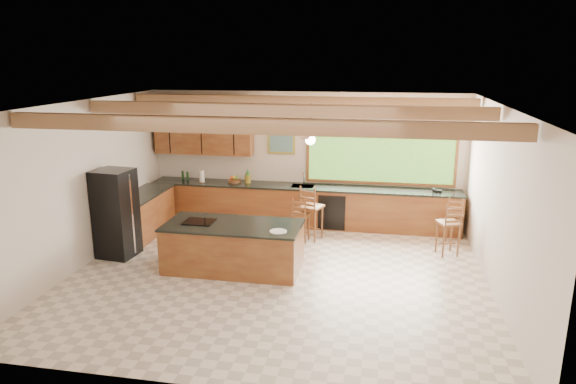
# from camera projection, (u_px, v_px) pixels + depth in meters

# --- Properties ---
(ground) EXTENTS (7.20, 7.20, 0.00)m
(ground) POSITION_uv_depth(u_px,v_px,m) (277.00, 276.00, 9.07)
(ground) COLOR beige
(ground) RESTS_ON ground
(room_shell) EXTENTS (7.27, 6.54, 3.02)m
(room_shell) POSITION_uv_depth(u_px,v_px,m) (274.00, 146.00, 9.15)
(room_shell) COLOR beige
(room_shell) RESTS_ON ground
(counter_run) EXTENTS (7.12, 3.10, 1.26)m
(counter_run) POSITION_uv_depth(u_px,v_px,m) (264.00, 208.00, 11.49)
(counter_run) COLOR brown
(counter_run) RESTS_ON ground
(island) EXTENTS (2.45, 1.16, 0.87)m
(island) POSITION_uv_depth(u_px,v_px,m) (233.00, 246.00, 9.27)
(island) COLOR brown
(island) RESTS_ON ground
(refrigerator) EXTENTS (0.73, 0.71, 1.70)m
(refrigerator) POSITION_uv_depth(u_px,v_px,m) (116.00, 213.00, 9.79)
(refrigerator) COLOR black
(refrigerator) RESTS_ON ground
(bar_stool_a) EXTENTS (0.54, 0.54, 1.18)m
(bar_stool_a) POSITION_uv_depth(u_px,v_px,m) (311.00, 208.00, 10.68)
(bar_stool_a) COLOR brown
(bar_stool_a) RESTS_ON ground
(bar_stool_b) EXTENTS (0.38, 0.38, 0.96)m
(bar_stool_b) POSITION_uv_depth(u_px,v_px,m) (300.00, 216.00, 10.60)
(bar_stool_b) COLOR brown
(bar_stool_b) RESTS_ON ground
(bar_stool_c) EXTENTS (0.49, 0.49, 1.08)m
(bar_stool_c) POSITION_uv_depth(u_px,v_px,m) (449.00, 224.00, 9.83)
(bar_stool_c) COLOR brown
(bar_stool_c) RESTS_ON ground
(bar_stool_d) EXTENTS (0.41, 0.41, 0.96)m
(bar_stool_d) POSITION_uv_depth(u_px,v_px,m) (456.00, 215.00, 10.62)
(bar_stool_d) COLOR brown
(bar_stool_d) RESTS_ON ground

